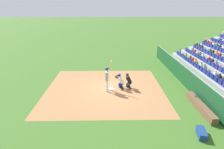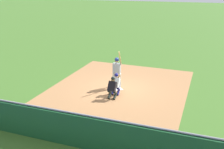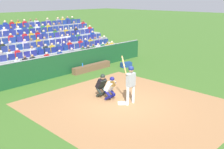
# 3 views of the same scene
# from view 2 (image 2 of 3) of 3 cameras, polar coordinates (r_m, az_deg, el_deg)

# --- Properties ---
(ground_plane) EXTENTS (160.00, 160.00, 0.00)m
(ground_plane) POSITION_cam_2_polar(r_m,az_deg,el_deg) (15.77, 1.43, -3.24)
(ground_plane) COLOR #3C6624
(infield_dirt_patch) EXTENTS (8.10, 9.03, 0.01)m
(infield_dirt_patch) POSITION_cam_2_polar(r_m,az_deg,el_deg) (16.21, 1.99, -2.59)
(infield_dirt_patch) COLOR #A27146
(infield_dirt_patch) RESTS_ON ground_plane
(home_plate_marker) EXTENTS (0.62, 0.62, 0.02)m
(home_plate_marker) POSITION_cam_2_polar(r_m,az_deg,el_deg) (15.77, 1.43, -3.19)
(home_plate_marker) COLOR white
(home_plate_marker) RESTS_ON infield_dirt_patch
(batter_at_plate) EXTENTS (0.60, 0.52, 2.35)m
(batter_at_plate) POSITION_cam_2_polar(r_m,az_deg,el_deg) (15.69, 1.07, 1.26)
(batter_at_plate) COLOR silver
(batter_at_plate) RESTS_ON ground_plane
(catcher_crouching) EXTENTS (0.47, 0.71, 1.25)m
(catcher_crouching) POSITION_cam_2_polar(r_m,az_deg,el_deg) (14.86, 0.88, -1.78)
(catcher_crouching) COLOR navy
(catcher_crouching) RESTS_ON ground_plane
(home_plate_umpire) EXTENTS (0.48, 0.51, 1.27)m
(home_plate_umpire) POSITION_cam_2_polar(r_m,az_deg,el_deg) (14.31, 0.10, -2.67)
(home_plate_umpire) COLOR black
(home_plate_umpire) RESTS_ON ground_plane
(dugout_wall) EXTENTS (17.50, 0.24, 1.46)m
(dugout_wall) POSITION_cam_2_polar(r_m,az_deg,el_deg) (10.49, -9.25, -11.61)
(dugout_wall) COLOR #164725
(dugout_wall) RESTS_ON ground_plane
(dugout_bench) EXTENTS (3.24, 0.40, 0.44)m
(dugout_bench) POSITION_cam_2_polar(r_m,az_deg,el_deg) (12.70, -20.17, -9.32)
(dugout_bench) COLOR brown
(dugout_bench) RESTS_ON ground_plane
(water_bottle_on_bench) EXTENTS (0.07, 0.07, 0.22)m
(water_bottle_on_bench) POSITION_cam_2_polar(r_m,az_deg,el_deg) (12.04, -17.42, -8.84)
(water_bottle_on_bench) COLOR blue
(water_bottle_on_bench) RESTS_ON dugout_bench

